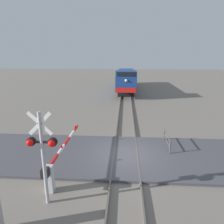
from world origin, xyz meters
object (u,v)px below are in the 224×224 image
Objects in this scene: crossing_signal at (42,149)px; guard_railing at (167,139)px; crossing_gate at (55,165)px; locomotive at (126,79)px.

guard_railing is at bearing 43.30° from crossing_signal.
guard_railing is at bearing 33.83° from crossing_gate.
crossing_gate is (-3.37, -26.87, -1.12)m from locomotive.
crossing_signal reaches higher than guard_railing.
crossing_gate is at bearing 96.04° from crossing_signal.
locomotive reaches higher than guard_railing.
crossing_gate is at bearing -146.17° from guard_railing.
crossing_gate reaches higher than guard_railing.
guard_railing is (2.69, -22.80, -1.38)m from locomotive.
crossing_gate is (-0.16, 1.50, -1.59)m from crossing_signal.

